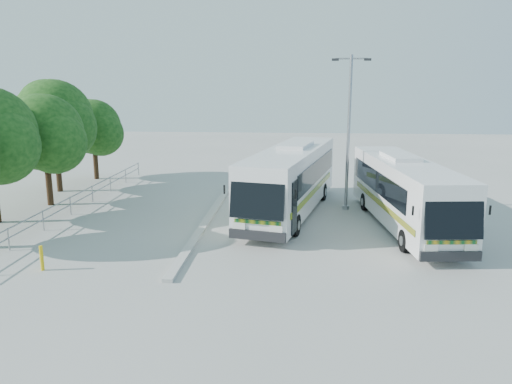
# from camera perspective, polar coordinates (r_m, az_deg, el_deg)

# --- Properties ---
(ground) EXTENTS (100.00, 100.00, 0.00)m
(ground) POSITION_cam_1_polar(r_m,az_deg,el_deg) (23.75, -1.06, -4.97)
(ground) COLOR #A7A7A2
(ground) RESTS_ON ground
(kerb_divider) EXTENTS (0.40, 16.00, 0.15)m
(kerb_divider) POSITION_cam_1_polar(r_m,az_deg,el_deg) (25.94, -5.69, -3.35)
(kerb_divider) COLOR #B2B2AD
(kerb_divider) RESTS_ON ground
(railing) EXTENTS (0.06, 22.00, 1.00)m
(railing) POSITION_cam_1_polar(r_m,az_deg,el_deg) (29.93, -19.69, -0.59)
(railing) COLOR gray
(railing) RESTS_ON ground
(tree_far_c) EXTENTS (4.97, 4.69, 6.49)m
(tree_far_c) POSITION_cam_1_polar(r_m,az_deg,el_deg) (31.30, -22.90, 6.24)
(tree_far_c) COLOR #382314
(tree_far_c) RESTS_ON ground
(tree_far_d) EXTENTS (5.62, 5.30, 7.33)m
(tree_far_d) POSITION_cam_1_polar(r_m,az_deg,el_deg) (35.08, -21.96, 7.79)
(tree_far_d) COLOR #382314
(tree_far_d) RESTS_ON ground
(tree_far_e) EXTENTS (4.54, 4.28, 5.92)m
(tree_far_e) POSITION_cam_1_polar(r_m,az_deg,el_deg) (38.95, -18.01, 7.07)
(tree_far_e) COLOR #382314
(tree_far_e) RESTS_ON ground
(coach_main) EXTENTS (5.30, 13.12, 3.57)m
(coach_main) POSITION_cam_1_polar(r_m,az_deg,el_deg) (27.38, 4.02, 1.56)
(coach_main) COLOR silver
(coach_main) RESTS_ON ground
(coach_adjacent) EXTENTS (3.67, 12.16, 3.32)m
(coach_adjacent) POSITION_cam_1_polar(r_m,az_deg,el_deg) (25.76, 16.61, 0.07)
(coach_adjacent) COLOR silver
(coach_adjacent) RESTS_ON ground
(lamppost) EXTENTS (2.09, 0.28, 8.57)m
(lamppost) POSITION_cam_1_polar(r_m,az_deg,el_deg) (28.26, 10.56, 7.40)
(lamppost) COLOR gray
(lamppost) RESTS_ON ground
(bollard) EXTENTS (0.14, 0.14, 0.99)m
(bollard) POSITION_cam_1_polar(r_m,az_deg,el_deg) (20.98, -23.29, -6.96)
(bollard) COLOR gold
(bollard) RESTS_ON ground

